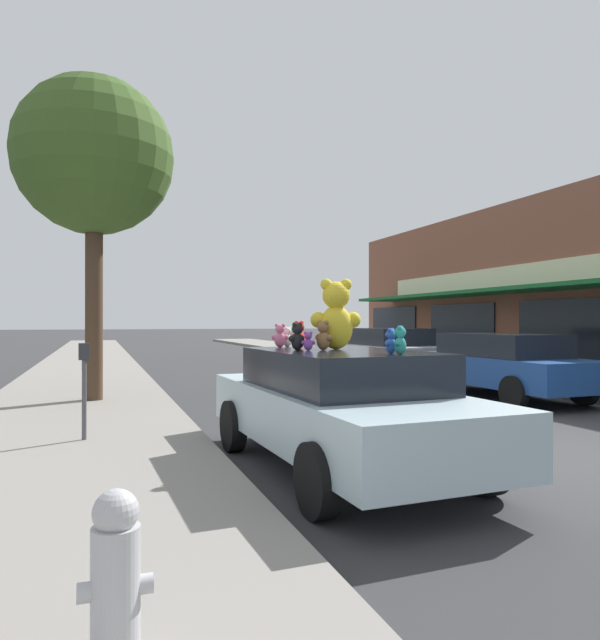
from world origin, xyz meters
TOP-DOWN VIEW (x-y plane):
  - ground_plane at (0.00, 0.00)m, footprint 260.00×260.00m
  - sidewalk_near at (-5.93, 0.00)m, footprint 3.51×90.00m
  - plush_art_car at (-2.94, 0.26)m, footprint 2.13×4.56m
  - teddy_bear_giant at (-2.87, 0.54)m, footprint 0.64×0.43m
  - teddy_bear_pink at (-3.34, 1.28)m, footprint 0.24×0.17m
  - teddy_bear_blue at (-2.72, -0.55)m, footprint 0.19×0.17m
  - teddy_bear_white at (-3.21, 1.38)m, footprint 0.20×0.16m
  - teddy_bear_purple at (-3.30, 0.36)m, footprint 0.17×0.12m
  - teddy_bear_black at (-3.39, 0.47)m, footprint 0.24×0.19m
  - teddy_bear_red at (-3.23, 0.86)m, footprint 0.25×0.21m
  - teddy_bear_teal at (-2.70, -0.70)m, footprint 0.20×0.20m
  - teddy_bear_brown at (-3.09, 0.40)m, footprint 0.20×0.26m
  - parked_car_far_center at (2.90, 4.67)m, footprint 1.94×4.64m
  - parked_car_far_right at (2.90, 9.89)m, footprint 2.11×4.53m
  - street_tree at (-5.65, 6.28)m, footprint 3.12×3.12m
  - fire_hydrant at (-5.50, -3.05)m, footprint 0.33×0.22m
  - parking_meter at (-5.74, 2.24)m, footprint 0.14×0.10m

SIDE VIEW (x-z plane):
  - ground_plane at x=0.00m, z-range 0.00..0.00m
  - sidewalk_near at x=-5.93m, z-range 0.00..0.16m
  - fire_hydrant at x=-5.50m, z-range 0.16..0.95m
  - plush_art_car at x=-2.94m, z-range 0.06..1.44m
  - parked_car_far_center at x=2.90m, z-range 0.06..1.50m
  - parked_car_far_right at x=2.90m, z-range 0.05..1.57m
  - parking_meter at x=-5.74m, z-range 0.33..1.60m
  - teddy_bear_purple at x=-3.30m, z-range 1.37..1.59m
  - teddy_bear_blue at x=-2.72m, z-range 1.37..1.64m
  - teddy_bear_white at x=-3.21m, z-range 1.37..1.64m
  - teddy_bear_teal at x=-2.70m, z-range 1.37..1.67m
  - teddy_bear_pink at x=-3.34m, z-range 1.37..1.68m
  - teddy_bear_black at x=-3.39m, z-range 1.37..1.70m
  - teddy_bear_red at x=-3.23m, z-range 1.37..1.72m
  - teddy_bear_brown at x=-3.09m, z-range 1.37..1.72m
  - teddy_bear_giant at x=-2.87m, z-range 1.36..2.21m
  - street_tree at x=-5.65m, z-range 1.77..8.19m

